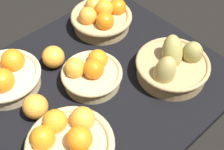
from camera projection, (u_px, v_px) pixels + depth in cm
name	position (u px, v px, depth cm)	size (l,w,h in cm)	color
market_tray	(96.00, 85.00, 106.94)	(84.00, 72.00, 3.00)	black
basket_far_left	(5.00, 76.00, 101.88)	(23.06, 23.06, 11.21)	#D3BC8C
basket_near_left	(70.00, 145.00, 84.72)	(24.32, 24.32, 12.17)	tan
basket_center	(91.00, 73.00, 103.01)	(20.23, 20.23, 10.53)	tan
basket_far_right	(102.00, 17.00, 121.24)	(23.79, 23.79, 11.36)	tan
basket_near_right_pears	(173.00, 65.00, 104.50)	(25.25, 24.80, 15.34)	tan
loose_orange_front_gap	(35.00, 107.00, 94.50)	(7.75, 7.75, 7.75)	#F49E33
loose_orange_back_gap	(53.00, 57.00, 108.15)	(7.86, 7.86, 7.86)	#F49E33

